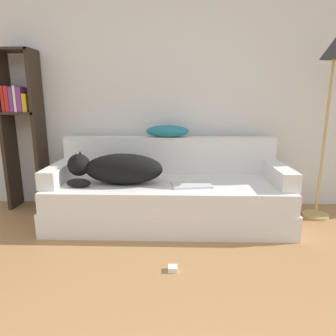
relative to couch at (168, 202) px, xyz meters
The scene contains 11 objects.
wall_back 1.29m from the couch, 101.87° to the left, with size 7.55×0.06×2.70m.
couch is the anchor object (origin of this frame).
couch_backrest 0.52m from the couch, 90.00° to the left, with size 2.11×0.15×0.37m.
couch_arm_left 1.04m from the couch, behind, with size 0.15×0.65×0.15m.
couch_arm_right 1.04m from the couch, ahead, with size 0.15×0.65×0.15m.
dog 0.57m from the couch, 168.07° to the right, with size 0.84×0.29×0.29m.
laptop 0.32m from the couch, 32.57° to the right, with size 0.37×0.26×0.02m.
throw_pillow 0.71m from the couch, 92.98° to the left, with size 0.43×0.19×0.12m.
bookshelf 1.70m from the couch, 166.24° to the left, with size 0.36×0.26×1.60m.
floor_lamp 1.85m from the couch, ahead, with size 0.25×0.25×1.66m.
power_adapter 0.86m from the couch, 86.36° to the right, with size 0.06×0.06×0.03m.
Camera 1 is at (0.19, -0.46, 1.13)m, focal length 32.00 mm.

